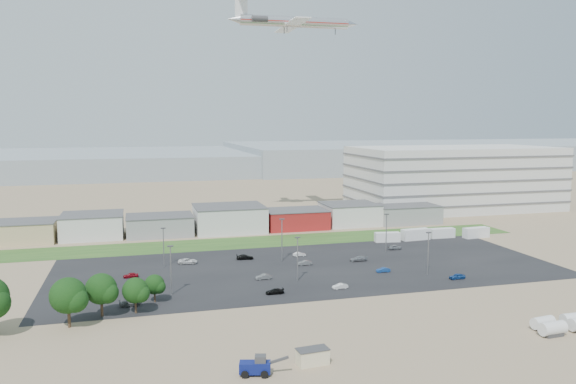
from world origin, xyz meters
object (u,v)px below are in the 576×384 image
object	(u,v)px
parked_car_10	(130,303)
box_trailer_a	(387,237)
portable_shed	(313,356)
parked_car_5	(131,275)
parked_car_7	(305,263)
parked_car_9	(188,261)
parked_car_6	(245,257)
parked_car_12	(358,259)
airliner	(294,22)
parked_car_2	(457,276)
storage_tank_nw	(543,322)
parked_car_13	(340,286)
parked_car_4	(264,277)
parked_car_1	(383,270)
parked_car_11	(299,254)
parked_car_3	(275,291)
telehandler	(255,365)
parked_car_8	(395,247)

from	to	relation	value
parked_car_10	box_trailer_a	bearing A→B (deg)	-67.91
portable_shed	parked_car_5	world-z (taller)	portable_shed
parked_car_7	parked_car_9	distance (m)	29.14
parked_car_6	parked_car_7	bearing A→B (deg)	-120.13
box_trailer_a	parked_car_12	world-z (taller)	box_trailer_a
airliner	parked_car_12	world-z (taller)	airliner
parked_car_2	parked_car_9	bearing A→B (deg)	-119.35
storage_tank_nw	parked_car_7	distance (m)	58.31
airliner	parked_car_13	xyz separation A→B (m)	(-14.56, -86.91, -69.45)
airliner	parked_car_4	world-z (taller)	airliner
portable_shed	parked_car_4	xyz separation A→B (m)	(2.88, 45.18, -0.60)
parked_car_7	parked_car_13	xyz separation A→B (m)	(1.45, -20.90, -0.03)
parked_car_1	parked_car_7	size ratio (longest dim) A/B	0.93
parked_car_9	parked_car_4	bearing A→B (deg)	-133.12
storage_tank_nw	parked_car_1	bearing A→B (deg)	104.68
parked_car_12	parked_car_13	distance (m)	24.66
storage_tank_nw	parked_car_11	size ratio (longest dim) A/B	1.22
parked_car_2	parked_car_3	size ratio (longest dim) A/B	0.97
box_trailer_a	parked_car_12	xyz separation A→B (m)	(-17.07, -19.44, -0.76)
parked_car_13	parked_car_6	bearing A→B (deg)	-159.63
box_trailer_a	parked_car_2	xyz separation A→B (m)	(-1.93, -40.47, -0.76)
airliner	parked_car_2	bearing A→B (deg)	-79.63
airliner	parked_car_1	size ratio (longest dim) A/B	14.45
storage_tank_nw	parked_car_6	world-z (taller)	storage_tank_nw
parked_car_2	parked_car_7	distance (m)	36.06
box_trailer_a	parked_car_4	world-z (taller)	box_trailer_a
telehandler	parked_car_8	xyz separation A→B (m)	(53.24, 65.75, -0.79)
box_trailer_a	parked_car_7	xyz separation A→B (m)	(-31.34, -19.61, -0.81)
parked_car_3	parked_car_12	xyz separation A→B (m)	(27.04, 20.95, 0.09)
storage_tank_nw	parked_car_9	size ratio (longest dim) A/B	0.85
box_trailer_a	parked_car_13	bearing A→B (deg)	-118.44
parked_car_4	airliner	bearing A→B (deg)	154.93
airliner	parked_car_8	bearing A→B (deg)	-75.53
parked_car_5	parked_car_3	bearing A→B (deg)	52.37
parked_car_7	storage_tank_nw	bearing A→B (deg)	29.68
parked_car_12	box_trailer_a	bearing A→B (deg)	140.40
parked_car_1	parked_car_3	bearing A→B (deg)	-68.04
parked_car_6	parked_car_10	bearing A→B (deg)	142.97
airliner	parked_car_6	distance (m)	94.09
parked_car_5	parked_car_8	size ratio (longest dim) A/B	0.88
parked_car_2	portable_shed	bearing A→B (deg)	-54.62
portable_shed	parked_car_5	xyz separation A→B (m)	(-25.87, 54.47, -0.61)
parked_car_2	storage_tank_nw	bearing A→B (deg)	-7.09
parked_car_5	parked_car_8	distance (m)	70.98
parked_car_8	parked_car_1	bearing A→B (deg)	147.29
parked_car_8	parked_car_13	size ratio (longest dim) A/B	1.14
parked_car_12	airliner	bearing A→B (deg)	-179.82
box_trailer_a	parked_car_8	world-z (taller)	box_trailer_a
parked_car_13	parked_car_8	bearing A→B (deg)	132.64
parked_car_1	parked_car_2	bearing A→B (deg)	57.88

